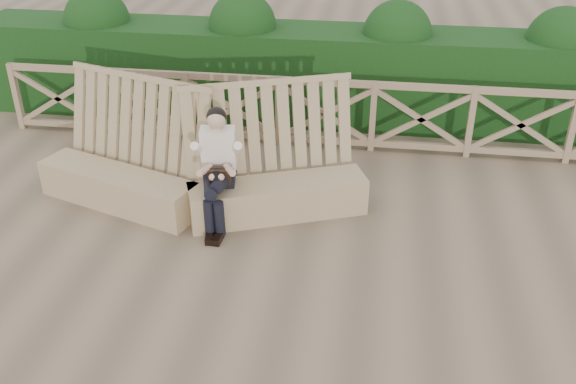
# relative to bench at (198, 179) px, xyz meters

# --- Properties ---
(ground) EXTENTS (60.00, 60.00, 0.00)m
(ground) POSITION_rel_bench_xyz_m (1.42, -1.45, -0.41)
(ground) COLOR brown
(ground) RESTS_ON ground
(bench) EXTENTS (4.34, 1.53, 1.61)m
(bench) POSITION_rel_bench_xyz_m (0.00, 0.00, 0.00)
(bench) COLOR #9A7958
(bench) RESTS_ON ground
(woman) EXTENTS (0.46, 0.91, 1.47)m
(woman) POSITION_rel_bench_xyz_m (0.36, -0.30, 0.38)
(woman) COLOR black
(woman) RESTS_ON ground
(guardrail) EXTENTS (10.10, 0.09, 1.10)m
(guardrail) POSITION_rel_bench_xyz_m (1.42, 2.05, 0.15)
(guardrail) COLOR #896D4F
(guardrail) RESTS_ON ground
(hedge) EXTENTS (12.00, 1.20, 1.50)m
(hedge) POSITION_rel_bench_xyz_m (1.42, 3.25, 0.34)
(hedge) COLOR black
(hedge) RESTS_ON ground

